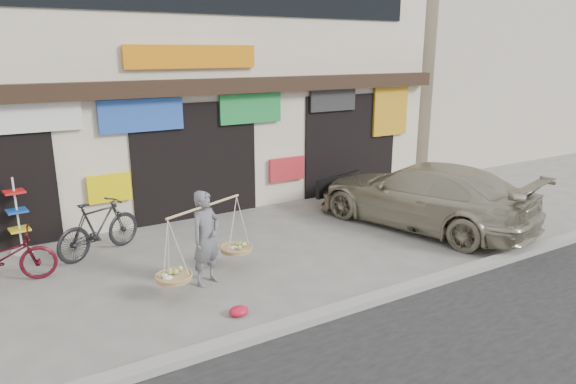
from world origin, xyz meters
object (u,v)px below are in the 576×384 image
display_rack (19,223)px  street_vendor (206,242)px  bike_1 (99,228)px  suv (422,195)px

display_rack → street_vendor: bearing=-50.7°
bike_1 → display_rack: (-1.31, 0.89, 0.07)m
street_vendor → display_rack: bearing=105.7°
suv → display_rack: bearing=-35.7°
bike_1 → display_rack: size_ratio=1.19×
street_vendor → suv: (5.29, 0.34, -0.03)m
street_vendor → display_rack: (-2.60, 3.17, -0.14)m
street_vendor → bike_1: size_ratio=1.06×
suv → bike_1: bearing=-32.3°
bike_1 → display_rack: 1.59m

